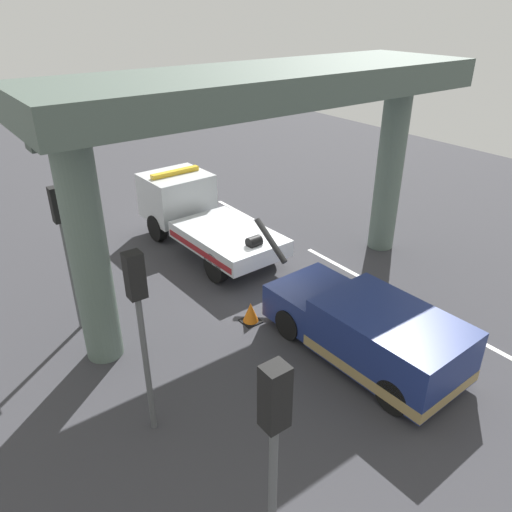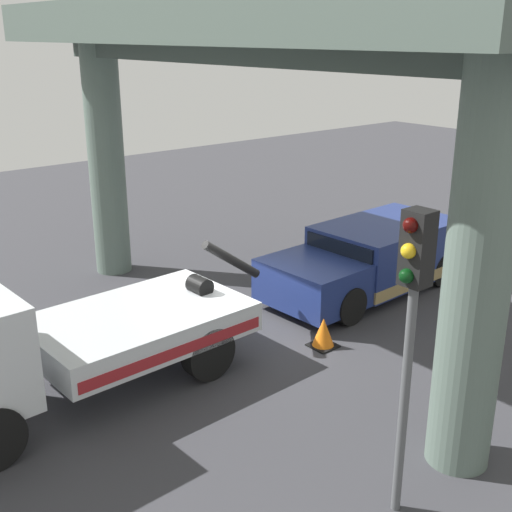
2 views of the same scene
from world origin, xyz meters
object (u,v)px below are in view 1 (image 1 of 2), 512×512
object	(u,v)px
towed_van_green	(370,332)
traffic_light_far	(138,306)
traffic_light_mid	(62,228)
traffic_light_near	(273,440)
tow_truck_white	(197,213)
traffic_cone_orange	(251,313)

from	to	relation	value
towed_van_green	traffic_light_far	world-z (taller)	traffic_light_far
towed_van_green	traffic_light_mid	world-z (taller)	traffic_light_mid
traffic_light_near	towed_van_green	bearing A→B (deg)	-61.73
traffic_light_far	towed_van_green	bearing A→B (deg)	-102.03
tow_truck_white	traffic_light_far	bearing A→B (deg)	143.23
traffic_cone_orange	traffic_light_near	bearing A→B (deg)	146.45
tow_truck_white	traffic_light_far	xyz separation A→B (m)	(-7.09, 5.30, 1.82)
tow_truck_white	traffic_light_mid	bearing A→B (deg)	116.06
traffic_light_mid	traffic_cone_orange	world-z (taller)	traffic_light_mid
traffic_light_far	traffic_light_mid	world-z (taller)	traffic_light_far
traffic_light_near	traffic_cone_orange	world-z (taller)	traffic_light_near
traffic_light_far	traffic_light_mid	size ratio (longest dim) A/B	1.02
towed_van_green	traffic_light_far	size ratio (longest dim) A/B	1.27
tow_truck_white	traffic_light_near	xyz separation A→B (m)	(-11.09, 5.30, 1.95)
tow_truck_white	towed_van_green	size ratio (longest dim) A/B	1.38
towed_van_green	traffic_cone_orange	xyz separation A→B (m)	(3.02, 1.43, -0.49)
traffic_light_far	traffic_cone_orange	distance (m)	5.12
traffic_light_near	traffic_light_far	world-z (taller)	traffic_light_near
towed_van_green	traffic_light_mid	distance (m)	8.06
towed_van_green	traffic_light_near	distance (m)	6.50
traffic_cone_orange	tow_truck_white	bearing A→B (deg)	-15.00
traffic_light_near	traffic_cone_orange	xyz separation A→B (m)	(5.89, -3.90, -2.86)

